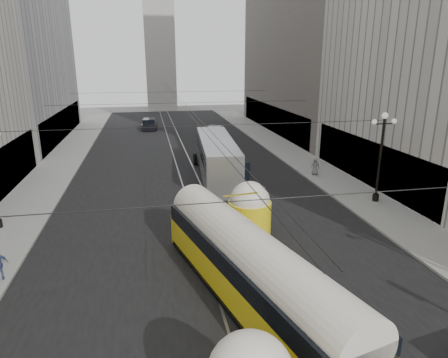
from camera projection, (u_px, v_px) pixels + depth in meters
name	position (u px, v px, depth m)	size (l,w,h in m)	color
road	(183.00, 162.00, 40.33)	(20.00, 85.00, 0.02)	black
sidewalk_left	(65.00, 159.00, 41.41)	(4.00, 72.00, 0.15)	gray
sidewalk_right	(285.00, 150.00, 45.78)	(4.00, 72.00, 0.15)	gray
rail_left	(176.00, 163.00, 40.19)	(0.12, 85.00, 0.04)	gray
rail_right	(191.00, 162.00, 40.46)	(0.12, 85.00, 0.04)	gray
building_right_far	(317.00, 11.00, 53.87)	(12.60, 32.60, 32.60)	#514C47
distant_tower	(159.00, 34.00, 80.71)	(6.00, 6.00, 31.36)	#B2AFA8
lamppost_right_mid	(381.00, 152.00, 27.91)	(1.86, 0.44, 6.37)	black
catenary	(184.00, 105.00, 37.71)	(25.00, 72.00, 0.23)	black
streetcar	(250.00, 267.00, 16.59)	(5.76, 15.28, 3.44)	yellow
city_bus	(217.00, 156.00, 35.00)	(3.75, 13.41, 3.36)	gray
sedan_white_far	(214.00, 133.00, 53.07)	(3.68, 5.08, 1.49)	#B9B9B9
sedan_dark_far	(150.00, 124.00, 59.53)	(2.50, 5.10, 1.56)	black
pedestrian_sidewalk_right	(315.00, 166.00, 35.30)	(0.75, 0.46, 1.53)	slate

